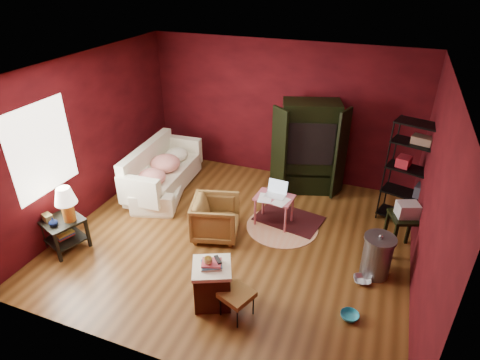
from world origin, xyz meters
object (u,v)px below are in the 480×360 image
object	(u,v)px
armchair	(216,216)
tv_armoire	(309,146)
laptop_desk	(275,199)
wire_shelving	(416,171)
sofa	(163,172)
hamper	(212,283)
side_table	(64,213)

from	to	relation	value
armchair	tv_armoire	xyz separation A→B (m)	(1.06, 2.06, 0.57)
laptop_desk	wire_shelving	distance (m)	2.39
sofa	wire_shelving	distance (m)	4.62
hamper	wire_shelving	bearing A→B (deg)	50.93
armchair	laptop_desk	size ratio (longest dim) A/B	0.96
laptop_desk	hamper	bearing A→B (deg)	-92.33
laptop_desk	wire_shelving	xyz separation A→B (m)	(2.16, 0.88, 0.53)
hamper	sofa	bearing A→B (deg)	131.93
hamper	laptop_desk	bearing A→B (deg)	83.56
laptop_desk	tv_armoire	bearing A→B (deg)	83.71
sofa	side_table	distance (m)	2.21
armchair	laptop_desk	xyz separation A→B (m)	(0.80, 0.69, 0.11)
side_table	laptop_desk	bearing A→B (deg)	32.56
laptop_desk	tv_armoire	distance (m)	1.48
sofa	armchair	world-z (taller)	sofa
side_table	tv_armoire	world-z (taller)	tv_armoire
hamper	side_table	bearing A→B (deg)	174.52
side_table	tv_armoire	size ratio (longest dim) A/B	0.61
sofa	laptop_desk	bearing A→B (deg)	-114.37
laptop_desk	side_table	bearing A→B (deg)	-143.34
armchair	laptop_desk	bearing A→B (deg)	-64.76
sofa	wire_shelving	bearing A→B (deg)	-99.69
armchair	laptop_desk	distance (m)	1.06
side_table	wire_shelving	size ratio (longest dim) A/B	0.60
sofa	armchair	bearing A→B (deg)	-139.17
sofa	armchair	size ratio (longest dim) A/B	2.70
side_table	laptop_desk	distance (m)	3.39
laptop_desk	tv_armoire	world-z (taller)	tv_armoire
hamper	laptop_desk	distance (m)	2.09
sofa	hamper	xyz separation A→B (m)	(2.15, -2.40, -0.08)
armchair	wire_shelving	distance (m)	3.41
sofa	tv_armoire	xyz separation A→B (m)	(2.64, 1.05, 0.55)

